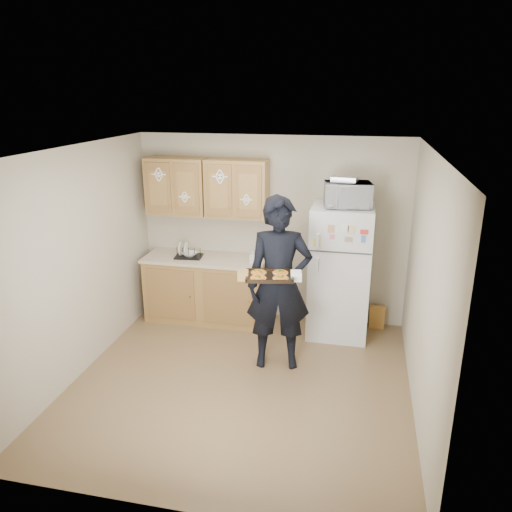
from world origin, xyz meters
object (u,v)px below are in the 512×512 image
(baking_tray, at_px, (270,276))
(dish_rack, at_px, (189,252))
(refrigerator, at_px, (340,272))
(person, at_px, (279,284))
(microwave, at_px, (348,195))

(baking_tray, distance_m, dish_rack, 1.84)
(refrigerator, bearing_deg, dish_rack, 179.56)
(person, bearing_deg, dish_rack, 135.17)
(refrigerator, relative_size, microwave, 3.14)
(microwave, bearing_deg, refrigerator, 121.13)
(microwave, relative_size, dish_rack, 1.54)
(refrigerator, height_order, microwave, microwave)
(refrigerator, distance_m, baking_tray, 1.45)
(dish_rack, bearing_deg, person, -34.37)
(refrigerator, height_order, dish_rack, refrigerator)
(refrigerator, relative_size, baking_tray, 3.45)
(dish_rack, bearing_deg, refrigerator, -0.44)
(person, relative_size, dish_rack, 5.62)
(person, bearing_deg, baking_tray, -110.91)
(person, height_order, microwave, microwave)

